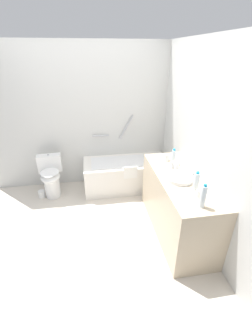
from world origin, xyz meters
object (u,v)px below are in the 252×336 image
water_bottle_2 (174,157)px  drinking_glass_2 (173,165)px  water_bottle_1 (196,181)px  drinking_glass_0 (177,166)px  toilet_paper_roll (42,194)px  toilet (51,177)px  sink_faucet (196,175)px  sink_basin (180,178)px  soap_dish (166,155)px  water_bottle_0 (203,196)px  drinking_glass_1 (167,157)px  drinking_glass_3 (200,193)px  bathtub (126,173)px

water_bottle_2 → drinking_glass_2: (-0.05, -0.13, -0.05)m
water_bottle_1 → drinking_glass_0: size_ratio=2.10×
toilet_paper_roll → toilet: bearing=10.7°
water_bottle_1 → water_bottle_2: bearing=91.7°
water_bottle_2 → drinking_glass_0: 0.20m
toilet → drinking_glass_0: 2.07m
water_bottle_1 → drinking_glass_2: 0.54m
sink_faucet → drinking_glass_0: 0.28m
sink_basin → drinking_glass_2: drinking_glass_2 is taller
water_bottle_1 → soap_dish: (-0.03, 0.90, -0.09)m
water_bottle_0 → drinking_glass_1: water_bottle_0 is taller
drinking_glass_1 → drinking_glass_3: (0.05, -0.91, -0.01)m
toilet → water_bottle_0: (1.72, -1.74, 0.59)m
sink_basin → soap_dish: size_ratio=3.67×
sink_faucet → water_bottle_2: 0.45m
drinking_glass_1 → soap_dish: 0.15m
drinking_glass_0 → sink_faucet: bearing=-57.1°
bathtub → water_bottle_0: (0.46, -1.80, 0.67)m
toilet → toilet_paper_roll: bearing=-83.9°
soap_dish → drinking_glass_0: bearing=-91.9°
sink_basin → drinking_glass_3: bearing=-80.0°
sink_faucet → drinking_glass_0: size_ratio=1.47×
sink_basin → water_bottle_1: (0.09, -0.23, 0.08)m
drinking_glass_0 → drinking_glass_1: size_ratio=1.09×
water_bottle_0 → water_bottle_1: (0.08, 0.31, -0.02)m
water_bottle_2 → sink_faucet: bearing=-73.9°
sink_basin → water_bottle_2: bearing=80.6°
toilet → water_bottle_1: 2.37m
drinking_glass_2 → bathtub: bearing=115.8°
drinking_glass_2 → drinking_glass_3: drinking_glass_2 is taller
bathtub → drinking_glass_3: (0.51, -1.63, 0.60)m
sink_basin → toilet_paper_roll: (-1.90, 1.17, -0.79)m
soap_dish → toilet_paper_roll: (-1.96, 0.49, -0.78)m
sink_faucet → drinking_glass_3: sink_faucet is taller
drinking_glass_3 → toilet: bearing=138.4°
water_bottle_0 → water_bottle_2: water_bottle_0 is taller
drinking_glass_2 → drinking_glass_0: bearing=-69.2°
toilet → drinking_glass_2: size_ratio=7.88×
drinking_glass_1 → drinking_glass_2: size_ratio=1.08×
drinking_glass_3 → toilet_paper_roll: bearing=141.9°
toilet → water_bottle_2: bearing=62.0°
drinking_glass_3 → soap_dish: drinking_glass_3 is taller
bathtub → drinking_glass_2: bearing=-64.2°
soap_dish → bathtub: bearing=130.7°
sink_basin → toilet_paper_roll: sink_basin is taller
sink_faucet → drinking_glass_1: size_ratio=1.60×
water_bottle_1 → drinking_glass_1: size_ratio=2.28×
water_bottle_1 → drinking_glass_3: size_ratio=2.66×
sink_faucet → sink_basin: bearing=180.0°
bathtub → sink_basin: (0.44, -1.26, 0.58)m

